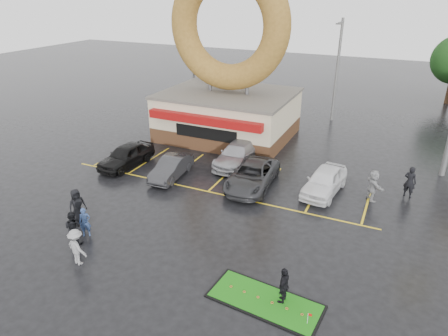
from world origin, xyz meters
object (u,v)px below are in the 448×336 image
at_px(car_white, 325,181).
at_px(person_cameraman, 284,286).
at_px(putting_green, 265,301).
at_px(streetlight_mid, 337,68).
at_px(streetlight_left, 193,59).
at_px(car_silver, 238,154).
at_px(car_black, 126,155).
at_px(person_blue, 85,222).
at_px(dumpster, 171,119).
at_px(donut_shop, 228,83).
at_px(car_dgrey, 171,168).
at_px(car_grey, 252,175).

distance_m(car_white, person_cameraman, 9.98).
bearing_deg(putting_green, person_cameraman, 23.52).
bearing_deg(streetlight_mid, streetlight_left, -175.91).
bearing_deg(car_silver, streetlight_left, 129.67).
bearing_deg(streetlight_mid, car_black, -123.47).
distance_m(car_black, person_blue, 8.55).
relative_size(streetlight_mid, car_white, 2.00).
xyz_separation_m(streetlight_left, car_white, (16.40, -13.64, -4.02)).
bearing_deg(car_white, person_blue, -128.80).
relative_size(car_silver, dumpster, 2.86).
bearing_deg(dumpster, streetlight_mid, 17.03).
height_order(person_blue, person_cameraman, person_cameraman).
xyz_separation_m(donut_shop, streetlight_left, (-7.00, 6.95, 0.32)).
height_order(car_black, car_white, car_black).
bearing_deg(person_cameraman, car_black, -119.13).
distance_m(car_dgrey, car_grey, 5.33).
bearing_deg(dumpster, car_black, -92.28).
xyz_separation_m(person_blue, person_cameraman, (10.31, -0.36, 0.05)).
relative_size(streetlight_left, car_black, 2.00).
height_order(streetlight_left, car_silver, streetlight_left).
distance_m(car_white, putting_green, 10.27).
bearing_deg(streetlight_left, car_dgrey, -66.20).
distance_m(streetlight_left, person_cameraman, 29.32).
bearing_deg(donut_shop, dumpster, 177.32).
bearing_deg(streetlight_left, car_grey, -50.39).
distance_m(car_dgrey, dumpster, 10.63).
bearing_deg(car_grey, putting_green, -69.37).
distance_m(streetlight_mid, putting_green, 25.44).
distance_m(car_dgrey, putting_green, 12.45).
bearing_deg(car_dgrey, streetlight_mid, 63.22).
bearing_deg(car_silver, putting_green, -62.55).
height_order(streetlight_left, person_blue, streetlight_left).
height_order(car_grey, person_cameraman, person_cameraman).
distance_m(car_grey, putting_green, 10.10).
relative_size(donut_shop, streetlight_mid, 1.50).
relative_size(car_white, person_cameraman, 2.76).
bearing_deg(dumpster, car_grey, -50.54).
xyz_separation_m(streetlight_mid, dumpster, (-12.70, -7.68, -4.13)).
xyz_separation_m(car_black, car_white, (13.27, 1.80, -0.00)).
xyz_separation_m(dumpster, putting_green, (14.98, -17.21, -0.61)).
distance_m(car_white, person_blue, 13.72).
height_order(streetlight_mid, person_blue, streetlight_mid).
distance_m(car_dgrey, car_silver, 4.87).
xyz_separation_m(car_grey, person_blue, (-5.55, -8.56, 0.03)).
relative_size(person_cameraman, dumpster, 0.91).
distance_m(car_black, putting_green, 15.64).
xyz_separation_m(donut_shop, car_dgrey, (-0.08, -8.75, -3.80)).
xyz_separation_m(car_grey, putting_green, (4.12, -9.19, -0.70)).
height_order(car_grey, person_blue, person_blue).
height_order(streetlight_mid, dumpster, streetlight_mid).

